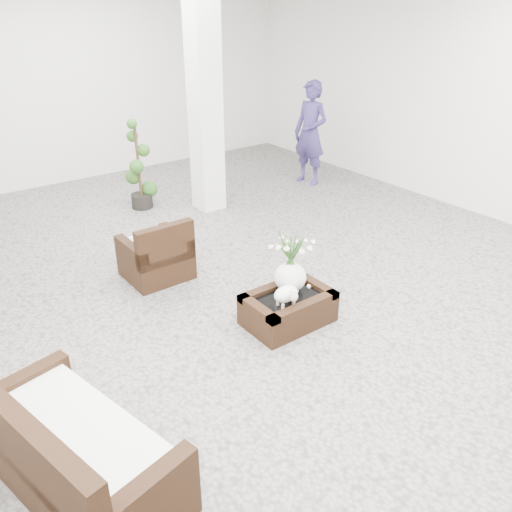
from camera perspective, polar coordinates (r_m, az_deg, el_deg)
ground at (r=5.99m, az=-0.57°, el=-4.96°), size 11.00×11.00×0.00m
column at (r=8.23m, az=-5.59°, el=16.77°), size 0.40×0.40×3.50m
coffee_table at (r=5.57m, az=3.50°, el=-5.82°), size 0.90×0.60×0.31m
sheep_figurine at (r=5.30m, az=3.27°, el=-4.31°), size 0.28×0.23×0.21m
planter_narcissus at (r=5.42m, az=3.79°, el=-0.05°), size 0.44×0.44×0.80m
tealight at (r=5.67m, az=5.75°, el=-3.28°), size 0.04×0.04×0.03m
armchair at (r=6.46m, az=-10.93°, el=0.89°), size 0.74×0.71×0.78m
loveseat at (r=3.97m, az=-18.86°, el=-18.29°), size 1.11×1.73×0.85m
topiary at (r=8.62m, az=-12.65°, el=9.60°), size 0.38×0.38×1.42m
shopper at (r=9.65m, az=5.92°, el=13.12°), size 0.54×0.73×1.82m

